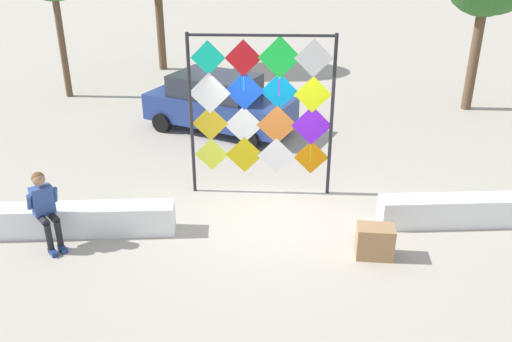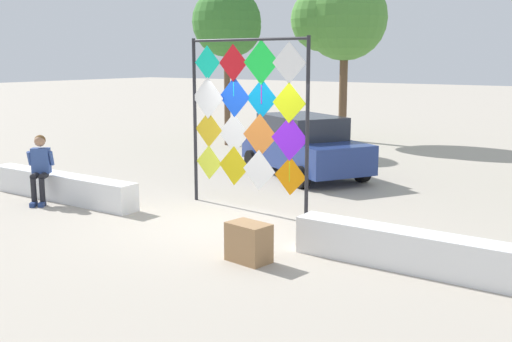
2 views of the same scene
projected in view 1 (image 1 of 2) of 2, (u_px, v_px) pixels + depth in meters
The scene contains 7 objects.
ground at pixel (276, 216), 10.64m from camera, with size 120.00×120.00×0.00m, color #ADA393.
plaza_ledge_left at pixel (60, 220), 9.96m from camera, with size 4.15×0.47×0.56m, color white.
plaza_ledge_right at pixel (489, 210), 10.30m from camera, with size 4.15×0.47×0.56m, color white.
kite_display_rack at pixel (262, 106), 10.79m from camera, with size 2.87×0.30×3.34m.
seated_vendor at pixel (45, 205), 9.35m from camera, with size 0.65×0.68×1.41m.
parked_car at pixel (219, 102), 14.66m from camera, with size 4.24×3.40×1.52m.
cardboard_box_large at pixel (375, 242), 9.28m from camera, with size 0.63×0.40×0.58m, color #9E754C.
Camera 1 is at (-0.82, -9.24, 5.31)m, focal length 38.31 mm.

